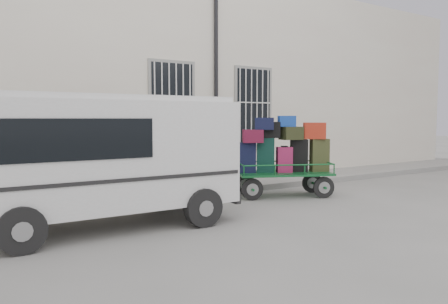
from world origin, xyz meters
name	(u,v)px	position (x,y,z in m)	size (l,w,h in m)	color
ground	(250,205)	(0.00, 0.00, 0.00)	(80.00, 80.00, 0.00)	slate
building	(148,83)	(0.00, 5.50, 3.00)	(24.00, 5.15, 6.00)	beige
sidewalk	(200,188)	(0.00, 2.20, 0.07)	(24.00, 1.70, 0.15)	gray
luggage_cart	(283,154)	(1.31, 0.46, 1.03)	(2.65, 1.84, 1.95)	black
van	(103,153)	(-3.27, -0.14, 1.30)	(4.55, 2.12, 2.27)	silver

